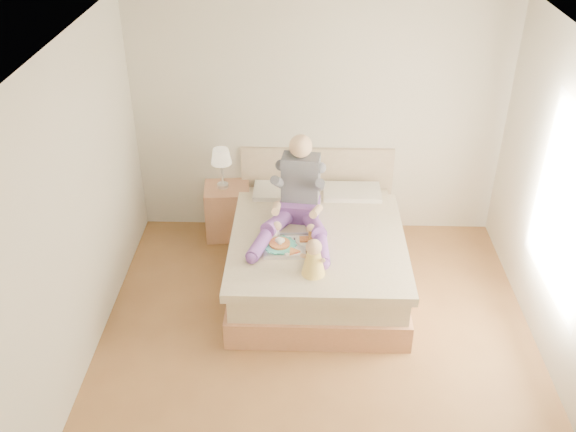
{
  "coord_description": "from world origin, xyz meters",
  "views": [
    {
      "loc": [
        -0.14,
        -4.32,
        4.06
      ],
      "look_at": [
        -0.29,
        0.96,
        0.81
      ],
      "focal_mm": 40.0,
      "sensor_mm": 36.0,
      "label": 1
    }
  ],
  "objects_px": {
    "nightstand": "(228,211)",
    "adult": "(298,200)",
    "bed": "(317,251)",
    "baby": "(314,260)",
    "tray": "(291,244)"
  },
  "relations": [
    {
      "from": "adult",
      "to": "baby",
      "type": "distance_m",
      "value": 0.85
    },
    {
      "from": "adult",
      "to": "tray",
      "type": "distance_m",
      "value": 0.48
    },
    {
      "from": "nightstand",
      "to": "baby",
      "type": "relative_size",
      "value": 1.7
    },
    {
      "from": "tray",
      "to": "nightstand",
      "type": "bearing_deg",
      "value": 119.91
    },
    {
      "from": "tray",
      "to": "baby",
      "type": "xyz_separation_m",
      "value": [
        0.22,
        -0.41,
        0.11
      ]
    },
    {
      "from": "nightstand",
      "to": "bed",
      "type": "bearing_deg",
      "value": -43.48
    },
    {
      "from": "bed",
      "to": "nightstand",
      "type": "height_order",
      "value": "bed"
    },
    {
      "from": "baby",
      "to": "nightstand",
      "type": "bearing_deg",
      "value": 142.34
    },
    {
      "from": "bed",
      "to": "adult",
      "type": "xyz_separation_m",
      "value": [
        -0.2,
        0.05,
        0.56
      ]
    },
    {
      "from": "nightstand",
      "to": "adult",
      "type": "height_order",
      "value": "adult"
    },
    {
      "from": "bed",
      "to": "tray",
      "type": "bearing_deg",
      "value": -125.72
    },
    {
      "from": "nightstand",
      "to": "baby",
      "type": "xyz_separation_m",
      "value": [
        0.96,
        -1.55,
        0.45
      ]
    },
    {
      "from": "adult",
      "to": "bed",
      "type": "bearing_deg",
      "value": -8.17
    },
    {
      "from": "baby",
      "to": "bed",
      "type": "bearing_deg",
      "value": 107.49
    },
    {
      "from": "adult",
      "to": "baby",
      "type": "xyz_separation_m",
      "value": [
        0.15,
        -0.82,
        -0.13
      ]
    }
  ]
}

